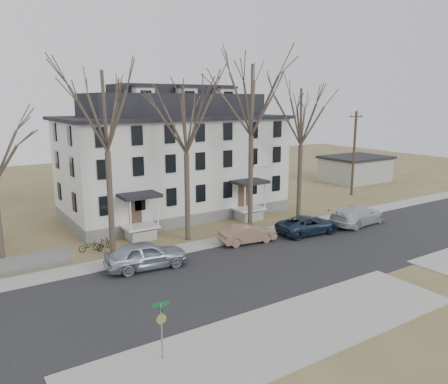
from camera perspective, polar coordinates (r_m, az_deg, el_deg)
ground at (r=29.85m, az=13.17°, el=-9.37°), size 120.00×120.00×0.00m
main_road at (r=31.17m, az=10.51°, el=-8.32°), size 120.00×10.00×0.04m
far_sidewalk at (r=35.50m, az=3.83°, el=-5.62°), size 120.00×2.00×0.08m
near_sidewalk_left at (r=21.54m, az=7.61°, el=-17.90°), size 20.00×5.00×0.08m
yellow_curb at (r=37.95m, az=10.73°, el=-4.64°), size 14.00×0.25×0.06m
boarding_house at (r=41.65m, az=-6.54°, el=4.53°), size 20.80×12.36×12.05m
distant_building at (r=61.27m, az=16.77°, el=2.95°), size 8.50×6.50×3.35m
tree_far_left at (r=30.34m, az=-15.28°, el=10.88°), size 8.40×8.40×13.72m
tree_mid_left at (r=32.71m, az=-5.01°, el=9.99°), size 7.80×7.80×12.74m
tree_center at (r=35.90m, az=3.63°, el=12.54°), size 9.00×9.00×14.70m
tree_mid_right at (r=39.43m, az=10.15°, el=10.17°), size 7.80×7.80×12.74m
utility_pole_far at (r=51.33m, az=16.62°, el=4.96°), size 2.00×0.28×9.50m
car_silver at (r=28.78m, az=-10.13°, el=-8.15°), size 5.44×2.67×1.79m
car_tan at (r=33.26m, az=3.08°, el=-5.51°), size 4.55×2.07×1.45m
car_navy at (r=36.13m, az=10.87°, el=-4.28°), size 5.46×2.87×1.46m
car_white at (r=39.73m, az=17.06°, el=-2.93°), size 6.15×3.06×1.72m
bicycle_left at (r=32.94m, az=-17.16°, el=-6.81°), size 1.55×0.64×0.80m
bicycle_right at (r=32.92m, az=-15.39°, el=-6.63°), size 1.50×1.10×0.89m
street_sign at (r=18.88m, az=-8.18°, el=-16.49°), size 0.74×0.74×2.61m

